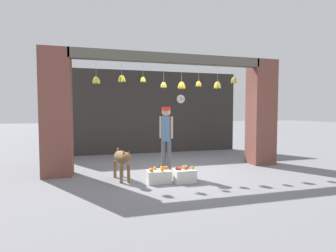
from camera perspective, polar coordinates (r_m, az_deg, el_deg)
The scene contains 11 objects.
ground_plane at distance 6.99m, azimuth 1.03°, elevation -9.83°, with size 60.00×60.00×0.00m, color slate.
shop_back_wall at distance 9.90m, azimuth -4.16°, elevation 3.01°, with size 6.99×0.12×3.07m, color #2D2B28.
shop_pillar_left at distance 6.89m, azimuth -23.10°, elevation 2.62°, with size 0.70×0.60×3.07m, color brown.
shop_pillar_right at distance 8.33m, azimuth 19.60°, elevation 2.77°, with size 0.70×0.60×3.07m, color brown.
storefront_awning at distance 7.04m, azimuth 0.92°, elevation 13.96°, with size 5.09×0.29×0.92m.
dog at distance 6.11m, azimuth -9.98°, elevation -6.95°, with size 0.41×1.02×0.74m.
shopkeeper at distance 6.56m, azimuth -0.38°, elevation -1.85°, with size 0.31×0.31×1.68m.
fruit_crate_oranges at distance 5.91m, azimuth -2.03°, elevation -10.80°, with size 0.51×0.35×0.34m.
fruit_crate_apples at distance 5.98m, azimuth 3.58°, elevation -10.56°, with size 0.46×0.39×0.36m.
water_bottle at distance 6.29m, azimuth -1.88°, elevation -10.05°, with size 0.07×0.07×0.29m.
wall_clock at distance 10.14m, azimuth 2.79°, elevation 5.88°, with size 0.35×0.03×0.35m.
Camera 1 is at (-1.92, -6.53, 1.59)m, focal length 28.00 mm.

